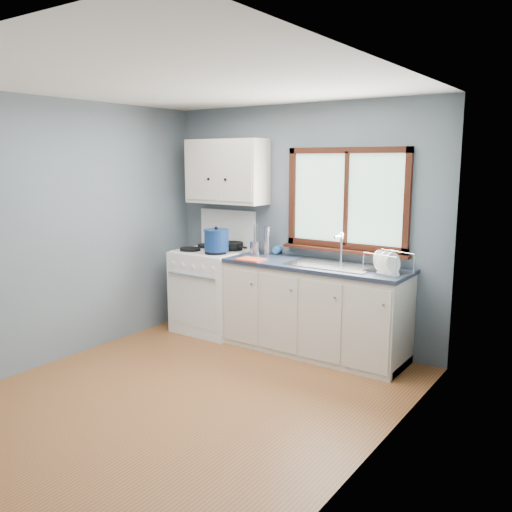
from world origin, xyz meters
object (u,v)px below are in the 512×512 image
Objects in this scene: thermos at (267,241)px; dish_rack at (387,267)px; gas_range at (212,288)px; utensil_crock at (255,247)px; stockpot at (216,240)px; sink at (332,272)px; skillet at (231,245)px; base_cabinets at (314,313)px.

thermos is 1.43m from dish_rack.
gas_range is 0.73m from utensil_crock.
utensil_crock is at bearing 38.45° from stockpot.
skillet is (-1.32, 0.12, 0.13)m from sink.
thermos is (-0.67, 0.14, 0.66)m from base_cabinets.
dish_rack is (0.56, -0.01, 0.11)m from sink.
sink is 0.58m from dish_rack.
sink is 1.33m from skillet.
base_cabinets is 1.28m from skillet.
utensil_crock reaches higher than skillet.
gas_range is 1.62× the size of sink.
base_cabinets is at bearing -166.03° from dish_rack.
dish_rack is (1.88, -0.13, -0.02)m from skillet.
skillet is at bearing -176.61° from thermos.
skillet is 0.35m from utensil_crock.
base_cabinets is at bearing -12.13° from thermos.
skillet is 0.29m from stockpot.
skillet is 1.59× the size of stockpot.
skillet is 1.01× the size of dish_rack.
thermos is (0.12, 0.05, 0.08)m from utensil_crock.
gas_range reaches higher than dish_rack.
base_cabinets is 1.31m from stockpot.
thermos reaches higher than base_cabinets.
gas_range is 1.53m from sink.
stockpot is 0.64× the size of dish_rack.
stockpot is at bearing -37.84° from gas_range.
dish_rack reaches higher than base_cabinets.
stockpot reaches higher than thermos.
sink is at bearing 10.17° from skillet.
gas_range is 0.74× the size of base_cabinets.
stockpot is at bearing -71.07° from skillet.
stockpot is (-1.12, -0.16, 0.67)m from base_cabinets.
thermos is at bearing 34.49° from stockpot.
utensil_crock is (0.51, 0.12, 0.50)m from gas_range.
utensil_crock is at bearing 172.98° from base_cabinets.
stockpot reaches higher than skillet.
utensil_crock is 0.15m from thermos.
dish_rack is (0.74, -0.01, 0.56)m from base_cabinets.
thermos is at bearing 21.48° from utensil_crock.
dish_rack is (1.54, -0.11, -0.02)m from utensil_crock.
base_cabinets is 4.24× the size of dish_rack.
sink is at bearing -166.28° from dish_rack.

